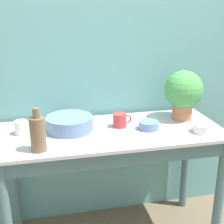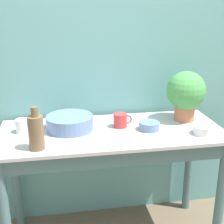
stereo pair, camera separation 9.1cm
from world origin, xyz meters
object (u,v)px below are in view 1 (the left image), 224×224
bottle_tall (38,133)px  mug_white (22,127)px  potted_plant (184,92)px  bowl_small_blue (149,125)px  mug_red (120,120)px  bowl_wash_large (69,123)px  bowl_small_enamel_white (203,128)px

bottle_tall → mug_white: bottle_tall is taller
potted_plant → mug_white: (-1.06, -0.04, -0.15)m
mug_white → bottle_tall: bearing=-69.1°
bowl_small_blue → potted_plant: bearing=25.0°
potted_plant → mug_white: 1.07m
bottle_tall → bowl_small_blue: size_ratio=1.88×
bottle_tall → mug_red: size_ratio=1.99×
potted_plant → mug_white: bearing=-177.8°
potted_plant → mug_white: size_ratio=2.89×
bowl_small_blue → bottle_tall: bearing=-166.2°
bottle_tall → bowl_small_blue: 0.70m
mug_red → potted_plant: bearing=6.9°
mug_red → bowl_wash_large: bearing=177.6°
bowl_wash_large → bowl_small_blue: bowl_wash_large is taller
bottle_tall → bowl_small_enamel_white: 0.98m
bowl_small_blue → bowl_small_enamel_white: (0.31, -0.12, 0.00)m
mug_white → bowl_small_blue: size_ratio=0.91×
potted_plant → bottle_tall: 1.01m
bottle_tall → mug_white: bearing=110.9°
bowl_wash_large → mug_white: bearing=180.0°
bottle_tall → mug_white: size_ratio=2.07×
bowl_small_blue → mug_red: bearing=155.2°
bowl_small_enamel_white → bottle_tall: bearing=-177.5°
potted_plant → bowl_small_enamel_white: potted_plant is taller
bowl_wash_large → bottle_tall: (-0.19, -0.26, 0.06)m
mug_red → mug_white: 0.61m
bowl_wash_large → potted_plant: bearing=3.0°
bottle_tall → mug_red: bearing=25.6°
bottle_tall → bowl_small_blue: bottle_tall is taller
bottle_tall → mug_white: (-0.10, 0.26, -0.06)m
potted_plant → bowl_small_enamel_white: 0.30m
bowl_small_enamel_white → bowl_small_blue: bearing=158.0°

